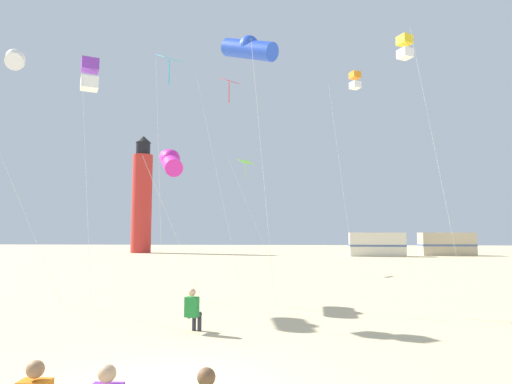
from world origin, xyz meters
The scene contains 13 objects.
kite_flyer_standing centered at (-0.50, 4.36, 0.61)m, with size 0.40×0.54×1.16m.
kite_diamond_scarlet centered at (-1.17, 14.81, 10.17)m, with size 2.44×2.18×10.86m.
kite_tube_blue centered at (0.54, 8.64, 9.61)m, with size 2.45×2.00×10.32m.
kite_box_gold centered at (7.78, 14.19, 11.83)m, with size 2.59×2.59×12.43m.
kite_diamond_lime centered at (-1.13, 23.39, 7.45)m, with size 3.18×2.75×7.96m.
kite_diamond_cyan centered at (-3.15, 10.61, 9.74)m, with size 1.22×1.22×10.39m.
kite_box_violet centered at (-5.30, 7.83, 8.46)m, with size 0.83×0.83×9.04m.
kite_tube_white centered at (-9.52, 9.71, 9.92)m, with size 3.77×4.05×10.62m.
kite_tube_magenta centered at (-2.83, 10.08, 5.57)m, with size 2.39×2.87×6.27m.
kite_box_orange centered at (6.44, 21.98, 12.97)m, with size 2.16×2.30×13.58m.
lighthouse_distant centered at (-19.31, 53.36, 7.84)m, with size 2.80×2.80×16.80m.
rv_van_cream centered at (12.11, 46.08, 1.39)m, with size 6.56×2.70×2.80m.
rv_van_tan centered at (21.08, 48.76, 1.39)m, with size 6.51×2.54×2.80m.
Camera 1 is at (2.14, -7.25, 2.58)m, focal length 30.66 mm.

